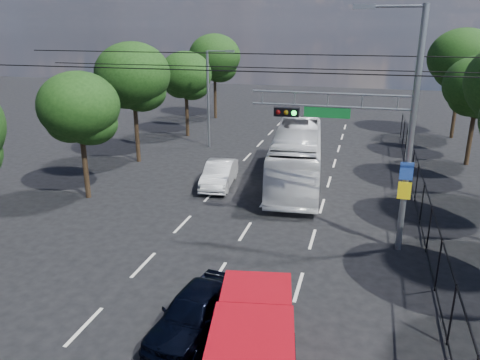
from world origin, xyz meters
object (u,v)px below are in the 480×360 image
(red_pickup, at_px, (254,342))
(navy_hatchback, at_px, (195,312))
(white_bus, at_px, (296,156))
(signal_mast, at_px, (379,122))
(white_van, at_px, (219,174))

(red_pickup, relative_size, navy_hatchback, 1.41)
(red_pickup, xyz_separation_m, navy_hatchback, (-2.14, 1.41, -0.40))
(white_bus, bearing_deg, red_pickup, -91.04)
(signal_mast, xyz_separation_m, red_pickup, (-2.77, -8.73, -4.15))
(white_bus, height_order, white_van, white_bus)
(signal_mast, relative_size, navy_hatchback, 2.33)
(signal_mast, bearing_deg, white_van, 145.87)
(red_pickup, distance_m, navy_hatchback, 2.59)
(signal_mast, bearing_deg, navy_hatchback, -123.82)
(signal_mast, xyz_separation_m, navy_hatchback, (-4.91, -7.32, -4.55))
(signal_mast, relative_size, red_pickup, 1.65)
(signal_mast, height_order, white_van, signal_mast)
(signal_mast, bearing_deg, white_bus, 119.34)
(red_pickup, bearing_deg, white_van, 111.03)
(signal_mast, distance_m, white_van, 10.99)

